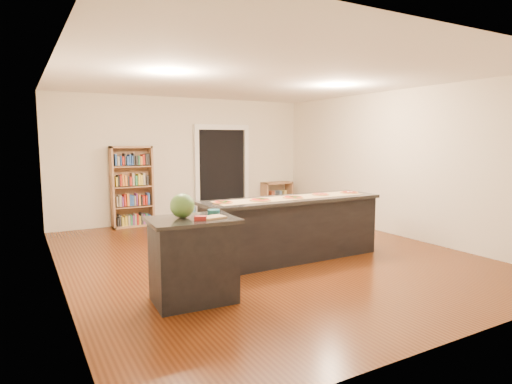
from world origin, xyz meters
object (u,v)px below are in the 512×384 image
bookshelf (132,187)px  side_counter (193,259)px  kitchen_island (292,228)px  waste_bin (190,214)px  low_shelf (277,197)px  watermelon (182,206)px

bookshelf → side_counter: bearing=-95.3°
kitchen_island → side_counter: 2.18m
bookshelf → waste_bin: bookshelf is taller
side_counter → bookshelf: bearing=88.3°
low_shelf → watermelon: (-4.16, -4.58, 0.72)m
kitchen_island → watermelon: bearing=-158.0°
kitchen_island → low_shelf: 4.28m
kitchen_island → low_shelf: kitchen_island is taller
kitchen_island → bookshelf: (-1.55, 3.75, 0.38)m
side_counter → bookshelf: (0.43, 4.67, 0.37)m
side_counter → waste_bin: size_ratio=2.85×
kitchen_island → waste_bin: kitchen_island is taller
side_counter → low_shelf: 6.18m
side_counter → watermelon: (-0.09, 0.07, 0.62)m
kitchen_island → waste_bin: 3.67m
waste_bin → low_shelf: bearing=2.3°
low_shelf → waste_bin: bearing=-177.7°
kitchen_island → waste_bin: bearing=94.4°
low_shelf → watermelon: watermelon is taller
bookshelf → watermelon: (-0.52, -4.60, 0.25)m
bookshelf → low_shelf: (3.64, -0.01, -0.47)m
kitchen_island → watermelon: (-2.07, -0.84, 0.63)m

